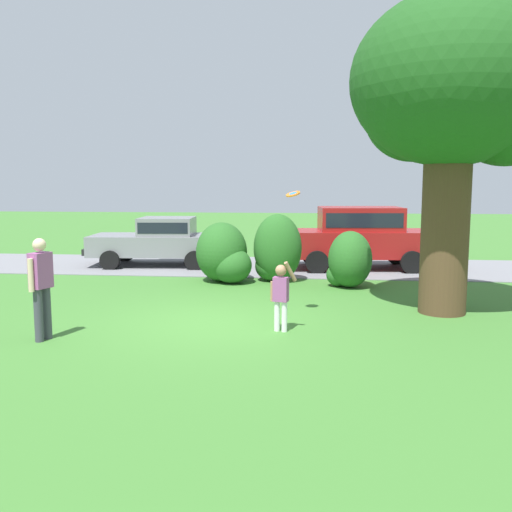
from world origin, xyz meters
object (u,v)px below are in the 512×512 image
at_px(oak_tree_large, 456,94).
at_px(adult_onlooker, 41,283).
at_px(child_thrower, 281,292).
at_px(parked_suv, 360,234).
at_px(frisbee, 293,194).
at_px(parked_sedan, 161,240).

relative_size(oak_tree_large, adult_onlooker, 3.64).
bearing_deg(adult_onlooker, child_thrower, 13.94).
height_order(parked_suv, frisbee, frisbee).
xyz_separation_m(parked_sedan, child_thrower, (4.33, -7.70, -0.13)).
relative_size(parked_suv, frisbee, 16.43).
xyz_separation_m(oak_tree_large, frisbee, (-3.16, -0.92, -1.95)).
relative_size(parked_sedan, adult_onlooker, 2.60).
xyz_separation_m(parked_suv, child_thrower, (-1.98, -7.66, -0.36)).
relative_size(child_thrower, adult_onlooker, 0.74).
height_order(parked_sedan, parked_suv, parked_suv).
bearing_deg(parked_sedan, adult_onlooker, -87.64).
bearing_deg(child_thrower, oak_tree_large, 29.99).
distance_m(parked_suv, frisbee, 7.03).
bearing_deg(adult_onlooker, parked_sedan, 92.36).
relative_size(parked_sedan, parked_suv, 0.94).
bearing_deg(child_thrower, frisbee, 80.69).
bearing_deg(oak_tree_large, frisbee, -163.82).
bearing_deg(frisbee, parked_suv, 74.72).
bearing_deg(parked_sedan, child_thrower, -60.66).
xyz_separation_m(oak_tree_large, child_thrower, (-3.33, -1.92, -3.68)).
bearing_deg(parked_suv, child_thrower, -104.52).
height_order(oak_tree_large, child_thrower, oak_tree_large).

